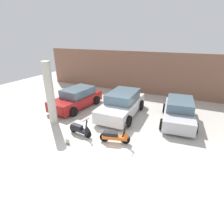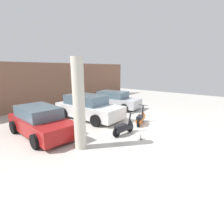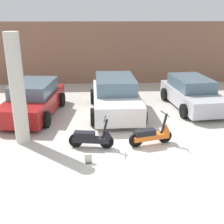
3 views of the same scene
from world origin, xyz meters
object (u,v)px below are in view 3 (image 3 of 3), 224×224
scooter_front_left (93,137)px  car_rear_center (115,96)px  car_rear_right (192,93)px  car_rear_left (34,100)px  support_column_side (17,90)px  scooter_front_right (153,134)px  placard_near_left_scooter (88,159)px

scooter_front_left → car_rear_center: (0.84, 3.17, 0.34)m
scooter_front_left → car_rear_right: bearing=48.8°
car_rear_left → support_column_side: support_column_side is taller
scooter_front_right → placard_near_left_scooter: 2.21m
car_rear_center → placard_near_left_scooter: 4.22m
scooter_front_right → support_column_side: size_ratio=0.41×
car_rear_left → car_rear_center: 3.23m
scooter_front_right → car_rear_right: size_ratio=0.36×
scooter_front_left → car_rear_center: 3.30m
scooter_front_left → car_rear_center: bearing=82.5°
car_rear_center → placard_near_left_scooter: size_ratio=16.20×
placard_near_left_scooter → support_column_side: (-2.11, 1.43, 1.57)m
car_rear_center → car_rear_left: bearing=-88.3°
placard_near_left_scooter → scooter_front_right: bearing=28.1°
car_rear_center → placard_near_left_scooter: car_rear_center is taller
car_rear_left → car_rear_center: bearing=99.4°
car_rear_right → car_rear_center: bearing=-88.2°
scooter_front_right → placard_near_left_scooter: size_ratio=5.32×
scooter_front_left → placard_near_left_scooter: size_ratio=5.24×
car_rear_center → car_rear_right: 3.30m
scooter_front_right → car_rear_center: bearing=92.6°
scooter_front_right → car_rear_right: bearing=41.5°
car_rear_center → placard_near_left_scooter: (-0.96, -4.07, -0.56)m
car_rear_center → placard_near_left_scooter: bearing=-14.8°
car_rear_left → placard_near_left_scooter: 4.53m
scooter_front_left → scooter_front_right: (1.82, 0.14, 0.01)m
scooter_front_left → placard_near_left_scooter: bearing=-90.2°
car_rear_center → car_rear_right: size_ratio=1.09×
car_rear_center → support_column_side: support_column_side is taller
car_rear_center → car_rear_right: (3.27, 0.47, -0.07)m
scooter_front_right → support_column_side: bearing=159.2°
placard_near_left_scooter → car_rear_center: bearing=76.7°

